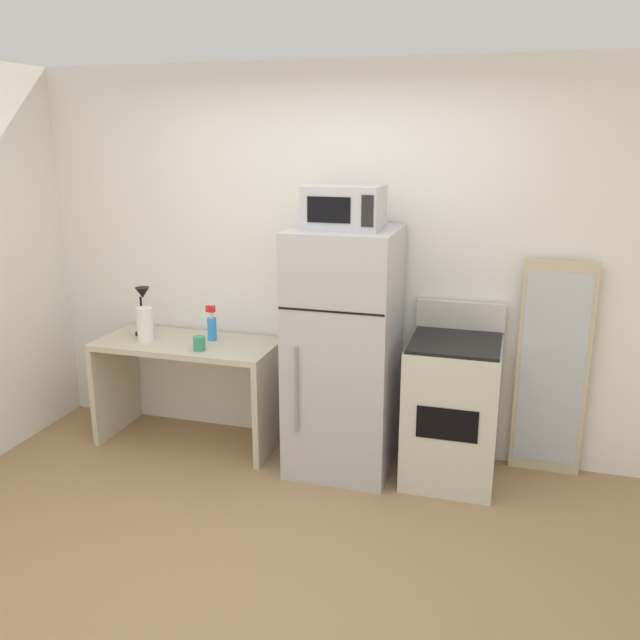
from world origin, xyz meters
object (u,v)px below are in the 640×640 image
object	(u,v)px
microwave	(344,207)
spray_bottle	(212,326)
desk_lamp	(143,303)
refrigerator	(344,352)
coffee_mug	(199,343)
oven_range	(452,409)
desk	(189,371)
paper_towel_roll	(145,325)
leaning_mirror	(552,370)

from	to	relation	value
microwave	spray_bottle	bearing A→B (deg)	171.88
desk_lamp	refrigerator	bearing A→B (deg)	-3.31
spray_bottle	microwave	size ratio (longest dim) A/B	0.54
coffee_mug	oven_range	size ratio (longest dim) A/B	0.09
desk	paper_towel_roll	size ratio (longest dim) A/B	5.24
desk	oven_range	distance (m)	1.84
spray_bottle	paper_towel_roll	bearing A→B (deg)	-160.45
desk	spray_bottle	xyz separation A→B (m)	(0.16, 0.08, 0.32)
spray_bottle	refrigerator	xyz separation A→B (m)	(0.98, -0.12, -0.06)
desk_lamp	coffee_mug	world-z (taller)	desk_lamp
oven_range	desk_lamp	bearing A→B (deg)	178.52
desk	desk_lamp	xyz separation A→B (m)	(-0.36, 0.05, 0.46)
desk_lamp	microwave	bearing A→B (deg)	-4.11
oven_range	leaning_mirror	distance (m)	0.68
desk	paper_towel_roll	world-z (taller)	paper_towel_roll
refrigerator	oven_range	size ratio (longest dim) A/B	1.44
desk_lamp	paper_towel_roll	world-z (taller)	desk_lamp
desk_lamp	spray_bottle	world-z (taller)	desk_lamp
spray_bottle	microwave	bearing A→B (deg)	-8.12
refrigerator	paper_towel_roll	bearing A→B (deg)	-178.58
microwave	coffee_mug	bearing A→B (deg)	-174.25
refrigerator	leaning_mirror	xyz separation A→B (m)	(1.29, 0.28, -0.09)
desk	refrigerator	world-z (taller)	refrigerator
desk	spray_bottle	world-z (taller)	spray_bottle
oven_range	leaning_mirror	xyz separation A→B (m)	(0.59, 0.26, 0.23)
microwave	paper_towel_roll	bearing A→B (deg)	-179.44
paper_towel_roll	coffee_mug	bearing A→B (deg)	-10.51
desk_lamp	spray_bottle	xyz separation A→B (m)	(0.51, 0.03, -0.14)
desk_lamp	refrigerator	xyz separation A→B (m)	(1.49, -0.09, -0.20)
microwave	leaning_mirror	distance (m)	1.67
desk_lamp	paper_towel_roll	xyz separation A→B (m)	(0.08, -0.12, -0.12)
desk_lamp	oven_range	distance (m)	2.26
desk	refrigerator	xyz separation A→B (m)	(1.14, -0.04, 0.26)
oven_range	microwave	bearing A→B (deg)	-175.87
spray_bottle	paper_towel_roll	xyz separation A→B (m)	(-0.43, -0.15, 0.02)
spray_bottle	refrigerator	bearing A→B (deg)	-6.90
paper_towel_roll	leaning_mirror	xyz separation A→B (m)	(2.70, 0.32, -0.17)
leaning_mirror	desk	bearing A→B (deg)	-174.25
coffee_mug	desk_lamp	bearing A→B (deg)	158.94
desk	spray_bottle	distance (m)	0.36
coffee_mug	spray_bottle	bearing A→B (deg)	93.98
refrigerator	oven_range	xyz separation A→B (m)	(0.70, 0.03, -0.33)
desk_lamp	coffee_mug	bearing A→B (deg)	-21.06
paper_towel_roll	refrigerator	xyz separation A→B (m)	(1.41, 0.03, -0.08)
desk_lamp	desk	bearing A→B (deg)	-7.36
paper_towel_roll	refrigerator	size ratio (longest dim) A/B	0.15
paper_towel_roll	microwave	size ratio (longest dim) A/B	0.52
coffee_mug	oven_range	bearing A→B (deg)	5.07
leaning_mirror	spray_bottle	bearing A→B (deg)	-175.82
coffee_mug	microwave	bearing A→B (deg)	5.75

